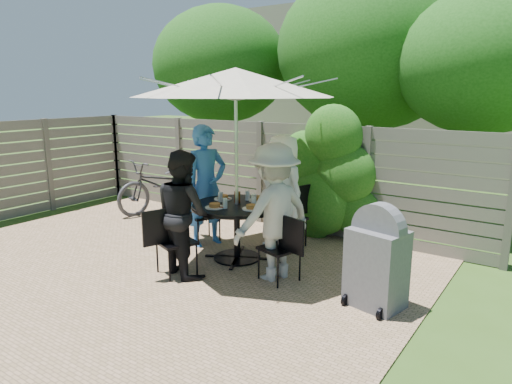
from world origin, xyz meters
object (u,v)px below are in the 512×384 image
Objects in this scene: bbq_grill at (377,261)px; person_left at (207,186)px; person_right at (274,213)px; chair_left at (203,226)px; plate_right at (252,208)px; glass_right at (254,202)px; person_front at (184,213)px; syrup_jug at (237,197)px; chair_right at (280,262)px; glass_back at (248,195)px; chair_back at (289,229)px; glass_front at (225,203)px; patio_table at (237,221)px; plate_front at (215,206)px; plate_left at (223,198)px; umbrella at (236,83)px; coffee_cup at (254,199)px; chair_front at (176,255)px; plate_back at (257,199)px; person_back at (283,193)px; bicycle at (164,185)px; glass_left at (220,197)px.

person_left is at bearing -178.49° from bbq_grill.
chair_left is at bearing -90.03° from person_right.
plate_right is 0.15m from glass_right.
syrup_jug is at bearing -86.10° from person_front.
glass_back is at bearing -15.73° from chair_right.
bbq_grill is at bearing 73.86° from chair_back.
chair_right is 1.09m from glass_front.
person_right reaches higher than plate_right.
glass_right is (0.29, -0.26, 0.00)m from glass_back.
plate_front is (-0.12, -0.34, 0.27)m from patio_table.
plate_right is at bearing -90.00° from person_left.
plate_left is at bearing 170.72° from glass_right.
patio_table is 0.42m from glass_back.
umbrella is at bearing -90.00° from person_right.
person_right is at bearing -35.66° from coffee_cup.
plate_front is 1.62× the size of syrup_jug.
chair_front is (-0.31, -0.91, -2.20)m from umbrella.
umbrella is 1.80m from person_right.
glass_back is (0.90, -0.03, 0.62)m from chair_left.
chair_front is 1.41m from person_right.
plate_back is (-0.67, 0.61, -0.03)m from person_right.
person_left reaches higher than person_front.
syrup_jug is (-0.83, 0.34, 0.02)m from person_right.
person_back is 3.22m from bicycle.
chair_back is at bearing 2.51° from bicycle.
glass_right is (0.55, 0.80, 0.07)m from person_front.
bbq_grill is (2.14, -0.02, -0.35)m from glass_front.
chair_left is 3.47× the size of plate_left.
chair_right is 1.27m from glass_back.
chair_right is 1.27m from bbq_grill.
plate_front is at bearing -153.88° from plate_right.
syrup_jug is at bearing 170.86° from glass_right.
chair_back is 1.37m from chair_right.
patio_table is 0.88m from person_back.
glass_front is (0.80, -0.55, -0.05)m from person_left.
glass_back reaches higher than chair_front.
chair_front is 1.18m from plate_left.
glass_front is (-0.90, 0.03, 0.62)m from chair_right.
person_back is 0.91m from plate_right.
glass_front is (0.28, 0.51, 0.07)m from person_front.
glass_back is at bearing 83.20° from syrup_jug.
chair_back reaches higher than chair_left.
person_left is at bearing -17.07° from bicycle.
person_right is 1.41m from bbq_grill.
person_left reaches higher than plate_front.
bicycle is (-3.79, 1.68, 0.27)m from chair_right.
person_left is 0.77m from glass_back.
chair_left is at bearing 152.58° from glass_left.
person_front is 11.77× the size of glass_front.
umbrella reaches higher than glass_front.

